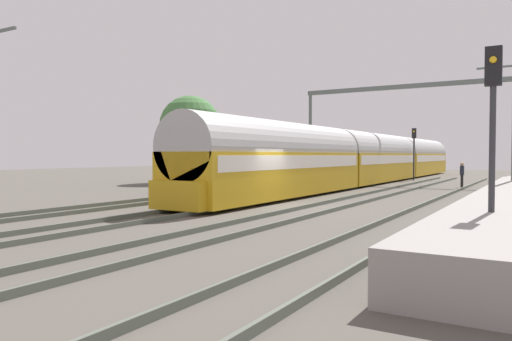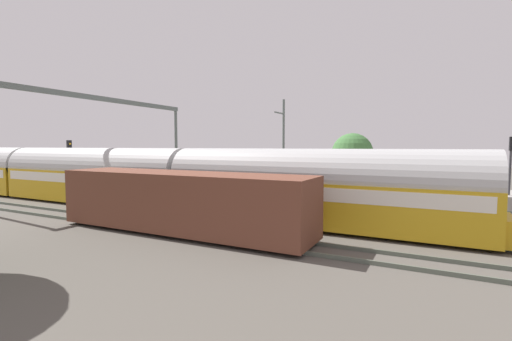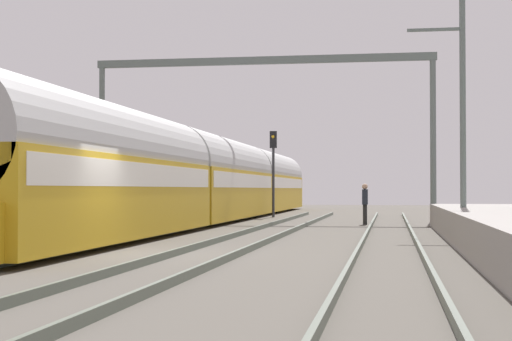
{
  "view_description": "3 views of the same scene",
  "coord_description": "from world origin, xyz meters",
  "views": [
    {
      "loc": [
        9.79,
        -18.74,
        2.22
      ],
      "look_at": [
        -2.01,
        1.15,
        1.49
      ],
      "focal_mm": 34.13,
      "sensor_mm": 36.0,
      "label": 1
    },
    {
      "loc": [
        -19.28,
        -1.99,
        4.12
      ],
      "look_at": [
        0.34,
        8.02,
        2.59
      ],
      "focal_mm": 24.87,
      "sensor_mm": 36.0,
      "label": 2
    },
    {
      "loc": [
        6.06,
        -18.4,
        1.5
      ],
      "look_at": [
        -1.01,
        25.09,
        2.49
      ],
      "focal_mm": 58.09,
      "sensor_mm": 36.0,
      "label": 3
    }
  ],
  "objects": [
    {
      "name": "ground",
      "position": [
        0.0,
        0.0,
        0.0
      ],
      "size": [
        120.0,
        120.0,
        0.0
      ],
      "primitive_type": "plane",
      "color": "#534E47"
    },
    {
      "name": "track_far_west",
      "position": [
        -6.03,
        0.0,
        0.08
      ],
      "size": [
        1.52,
        60.0,
        0.16
      ],
      "color": "#565F52",
      "rests_on": "ground"
    },
    {
      "name": "track_west",
      "position": [
        -2.01,
        0.0,
        0.08
      ],
      "size": [
        1.52,
        60.0,
        0.16
      ],
      "color": "#565F52",
      "rests_on": "ground"
    },
    {
      "name": "track_east",
      "position": [
        2.01,
        0.0,
        0.08
      ],
      "size": [
        1.52,
        60.0,
        0.16
      ],
      "color": "#565F52",
      "rests_on": "ground"
    },
    {
      "name": "track_far_east",
      "position": [
        6.03,
        0.0,
        0.08
      ],
      "size": [
        1.52,
        60.0,
        0.16
      ],
      "color": "#565F52",
      "rests_on": "ground"
    },
    {
      "name": "passenger_train",
      "position": [
        -2.01,
        19.92,
        1.97
      ],
      "size": [
        2.93,
        49.2,
        3.82
      ],
      "color": "gold",
      "rests_on": "ground"
    },
    {
      "name": "freight_car",
      "position": [
        -6.03,
        8.75,
        1.47
      ],
      "size": [
        2.8,
        13.0,
        2.7
      ],
      "color": "brown",
      "rests_on": "ground"
    },
    {
      "name": "person_crossing",
      "position": [
        5.0,
        16.83,
        1.03
      ],
      "size": [
        0.25,
        0.41,
        1.73
      ],
      "rotation": [
        0.0,
        0.0,
        4.75
      ],
      "color": "black",
      "rests_on": "ground"
    },
    {
      "name": "railway_signal_near",
      "position": [
        8.75,
        -6.28,
        3.04
      ],
      "size": [
        0.36,
        0.3,
        4.72
      ],
      "color": "#2D2D33",
      "rests_on": "ground"
    },
    {
      "name": "railway_signal_far",
      "position": [
        -0.09,
        25.23,
        2.97
      ],
      "size": [
        0.36,
        0.3,
        4.59
      ],
      "color": "#2D2D33",
      "rests_on": "ground"
    },
    {
      "name": "catenary_gantry",
      "position": [
        0.0,
        20.72,
        5.9
      ],
      "size": [
        16.46,
        0.28,
        7.86
      ],
      "color": "slate",
      "rests_on": "ground"
    },
    {
      "name": "tree_west_background",
      "position": [
        -14.87,
        12.4,
        4.54
      ],
      "size": [
        4.94,
        4.94,
        7.02
      ],
      "color": "#4C3826",
      "rests_on": "ground"
    }
  ]
}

